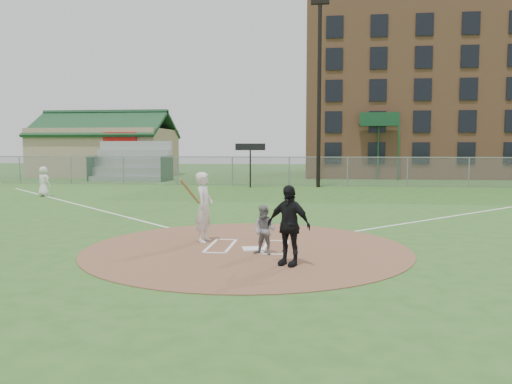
# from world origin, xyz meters

# --- Properties ---
(ground) EXTENTS (140.00, 140.00, 0.00)m
(ground) POSITION_xyz_m (0.00, 0.00, 0.00)
(ground) COLOR #2C5C1F
(ground) RESTS_ON ground
(dirt_circle) EXTENTS (8.40, 8.40, 0.02)m
(dirt_circle) POSITION_xyz_m (0.00, 0.00, 0.01)
(dirt_circle) COLOR brown
(dirt_circle) RESTS_ON ground
(home_plate) EXTENTS (0.62, 0.62, 0.03)m
(home_plate) POSITION_xyz_m (0.17, -0.23, 0.04)
(home_plate) COLOR white
(home_plate) RESTS_ON dirt_circle
(foul_line_first) EXTENTS (17.04, 17.04, 0.01)m
(foul_line_first) POSITION_xyz_m (9.00, 9.00, 0.01)
(foul_line_first) COLOR white
(foul_line_first) RESTS_ON ground
(foul_line_third) EXTENTS (17.04, 17.04, 0.01)m
(foul_line_third) POSITION_xyz_m (-9.00, 9.00, 0.01)
(foul_line_third) COLOR white
(foul_line_third) RESTS_ON ground
(catcher) EXTENTS (0.71, 0.63, 1.20)m
(catcher) POSITION_xyz_m (0.53, -0.79, 0.62)
(catcher) COLOR gray
(catcher) RESTS_ON dirt_circle
(umpire) EXTENTS (1.13, 0.84, 1.78)m
(umpire) POSITION_xyz_m (1.17, -1.83, 0.91)
(umpire) COLOR black
(umpire) RESTS_ON dirt_circle
(ondeck_player) EXTENTS (0.92, 0.76, 1.62)m
(ondeck_player) POSITION_xyz_m (-12.84, 12.74, 0.81)
(ondeck_player) COLOR silver
(ondeck_player) RESTS_ON ground
(batters_boxes) EXTENTS (2.08, 1.88, 0.01)m
(batters_boxes) POSITION_xyz_m (0.00, 0.15, 0.03)
(batters_boxes) COLOR white
(batters_boxes) RESTS_ON dirt_circle
(batter_at_plate) EXTENTS (0.81, 1.00, 1.93)m
(batter_at_plate) POSITION_xyz_m (-1.28, 0.66, 0.99)
(batter_at_plate) COLOR silver
(batter_at_plate) RESTS_ON dirt_circle
(outfield_fence) EXTENTS (56.08, 0.08, 2.03)m
(outfield_fence) POSITION_xyz_m (0.00, 22.00, 1.02)
(outfield_fence) COLOR slate
(outfield_fence) RESTS_ON ground
(bleachers) EXTENTS (6.08, 3.20, 3.20)m
(bleachers) POSITION_xyz_m (-13.00, 26.20, 1.59)
(bleachers) COLOR #B7BABF
(bleachers) RESTS_ON ground
(clubhouse) EXTENTS (12.20, 8.71, 6.23)m
(clubhouse) POSITION_xyz_m (-18.00, 32.99, 2.39)
(clubhouse) COLOR tan
(clubhouse) RESTS_ON ground
(brick_warehouse) EXTENTS (30.00, 17.17, 15.00)m
(brick_warehouse) POSITION_xyz_m (16.00, 37.96, 7.50)
(brick_warehouse) COLOR #A16745
(brick_warehouse) RESTS_ON ground
(light_pole) EXTENTS (1.20, 0.30, 12.22)m
(light_pole) POSITION_xyz_m (2.00, 21.00, 6.61)
(light_pole) COLOR black
(light_pole) RESTS_ON ground
(scoreboard_sign) EXTENTS (2.00, 0.10, 2.93)m
(scoreboard_sign) POSITION_xyz_m (-2.50, 20.20, 2.39)
(scoreboard_sign) COLOR black
(scoreboard_sign) RESTS_ON ground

